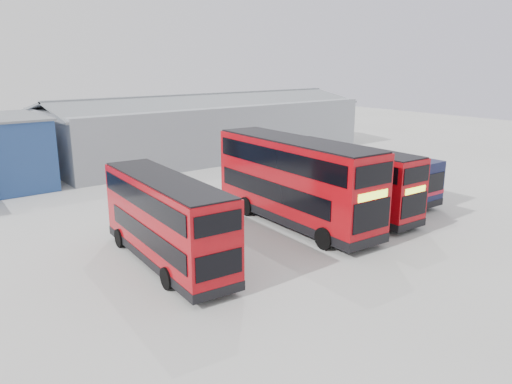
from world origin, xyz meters
The scene contains 6 objects.
ground_plane centered at (0.00, 0.00, 0.00)m, with size 120.00×120.00×0.00m, color #AAAAA5.
maintenance_shed centered at (8.00, 20.00, 2.60)m, with size 30.50×12.00×5.89m.
double_decker_left centered at (-8.40, -2.30, 2.00)m, with size 3.01×9.64×4.01m.
double_decker_centre centered at (0.01, -1.59, 2.40)m, with size 3.42×11.54×4.82m.
double_decker_right centered at (3.88, -2.07, 2.01)m, with size 2.75×9.66×4.04m.
single_decker_blue centered at (7.88, 0.39, 1.53)m, with size 3.00×11.42×3.07m.
Camera 1 is at (-18.34, -21.34, 8.97)m, focal length 35.00 mm.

